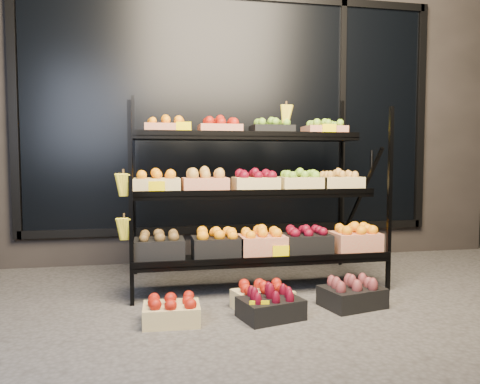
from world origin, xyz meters
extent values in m
plane|color=#514F4C|center=(0.00, 0.00, 0.00)|extent=(24.00, 24.00, 0.00)
cube|color=#2D2826|center=(0.00, 2.60, 1.75)|extent=(6.00, 2.00, 3.50)
cube|color=black|center=(0.00, 1.58, 1.55)|extent=(4.20, 0.04, 2.40)
cube|color=black|center=(0.00, 1.56, 0.34)|extent=(4.30, 0.06, 0.08)
cube|color=black|center=(-2.15, 1.56, 1.55)|extent=(0.08, 0.06, 2.50)
cube|color=black|center=(2.15, 1.56, 1.55)|extent=(0.08, 0.06, 2.50)
cube|color=black|center=(1.20, 1.56, 1.55)|extent=(0.06, 0.06, 2.50)
cylinder|color=black|center=(1.55, 1.53, 1.05)|extent=(0.02, 0.02, 0.25)
cube|color=black|center=(-1.02, 0.18, 0.75)|extent=(0.03, 0.03, 1.50)
cube|color=black|center=(1.02, 0.18, 0.75)|extent=(0.03, 0.03, 1.50)
cube|color=black|center=(-1.02, 1.15, 0.83)|extent=(0.03, 0.03, 1.66)
cube|color=black|center=(1.02, 1.15, 0.83)|extent=(0.03, 0.03, 1.66)
cube|color=black|center=(0.00, 0.35, 0.27)|extent=(2.05, 0.42, 0.03)
cube|color=black|center=(0.00, 0.15, 0.30)|extent=(2.05, 0.02, 0.05)
cube|color=black|center=(0.00, 0.65, 0.77)|extent=(2.05, 0.40, 0.03)
cube|color=black|center=(0.00, 0.46, 0.80)|extent=(2.05, 0.02, 0.05)
cube|color=black|center=(0.00, 0.95, 1.27)|extent=(2.05, 0.40, 0.03)
cube|color=black|center=(0.00, 0.76, 1.30)|extent=(2.05, 0.02, 0.05)
cube|color=tan|center=(-0.73, 0.95, 1.33)|extent=(0.38, 0.28, 0.11)
ellipsoid|color=orange|center=(-0.73, 0.95, 1.42)|extent=(0.32, 0.24, 0.07)
cube|color=tan|center=(-0.25, 0.95, 1.33)|extent=(0.38, 0.28, 0.11)
ellipsoid|color=#AC100C|center=(-0.25, 0.95, 1.42)|extent=(0.32, 0.24, 0.07)
cube|color=black|center=(0.24, 0.95, 1.33)|extent=(0.38, 0.28, 0.11)
ellipsoid|color=#7EBA2E|center=(0.24, 0.95, 1.42)|extent=(0.32, 0.24, 0.07)
cube|color=tan|center=(0.76, 0.95, 1.33)|extent=(0.38, 0.28, 0.11)
ellipsoid|color=#7EBA2E|center=(0.76, 0.95, 1.42)|extent=(0.32, 0.24, 0.07)
cube|color=#DAC37E|center=(-0.83, 0.65, 0.85)|extent=(0.38, 0.28, 0.14)
ellipsoid|color=orange|center=(-0.83, 0.65, 0.95)|extent=(0.32, 0.24, 0.07)
cube|color=tan|center=(-0.42, 0.65, 0.85)|extent=(0.38, 0.28, 0.14)
ellipsoid|color=gold|center=(-0.42, 0.65, 0.95)|extent=(0.32, 0.24, 0.07)
cube|color=#DAC37E|center=(0.02, 0.65, 0.85)|extent=(0.38, 0.28, 0.14)
ellipsoid|color=maroon|center=(0.02, 0.65, 0.95)|extent=(0.32, 0.24, 0.07)
cube|color=#DAC37E|center=(0.43, 0.65, 0.85)|extent=(0.38, 0.28, 0.14)
ellipsoid|color=#7EBA2E|center=(0.43, 0.65, 0.95)|extent=(0.32, 0.24, 0.07)
cube|color=#DAC37E|center=(0.79, 0.65, 0.85)|extent=(0.38, 0.28, 0.14)
ellipsoid|color=gold|center=(0.79, 0.65, 0.95)|extent=(0.32, 0.24, 0.07)
cube|color=black|center=(-0.82, 0.35, 0.37)|extent=(0.38, 0.28, 0.18)
ellipsoid|color=brown|center=(-0.82, 0.35, 0.49)|extent=(0.32, 0.24, 0.07)
cube|color=black|center=(-0.37, 0.35, 0.37)|extent=(0.38, 0.28, 0.18)
ellipsoid|color=orange|center=(-0.37, 0.35, 0.49)|extent=(0.32, 0.24, 0.07)
cube|color=tan|center=(-0.01, 0.35, 0.37)|extent=(0.38, 0.28, 0.18)
ellipsoid|color=orange|center=(-0.01, 0.35, 0.49)|extent=(0.32, 0.24, 0.07)
cube|color=black|center=(0.38, 0.35, 0.37)|extent=(0.38, 0.28, 0.18)
ellipsoid|color=maroon|center=(0.38, 0.35, 0.49)|extent=(0.32, 0.24, 0.07)
cube|color=tan|center=(0.81, 0.35, 0.37)|extent=(0.38, 0.28, 0.18)
ellipsoid|color=orange|center=(0.81, 0.35, 0.49)|extent=(0.32, 0.24, 0.07)
ellipsoid|color=yellow|center=(-1.07, 0.20, 0.98)|extent=(0.14, 0.08, 0.22)
ellipsoid|color=yellow|center=(-1.07, 0.20, 0.66)|extent=(0.14, 0.08, 0.22)
ellipsoid|color=yellow|center=(0.35, 0.85, 1.58)|extent=(0.14, 0.08, 0.22)
cube|color=#F8DA00|center=(-0.83, 0.50, 0.84)|extent=(0.13, 0.01, 0.12)
cube|color=#F8DA00|center=(0.75, 0.80, 1.34)|extent=(0.13, 0.01, 0.12)
cube|color=#F8DA00|center=(-0.59, 0.80, 1.34)|extent=(0.13, 0.01, 0.12)
cube|color=#F8DA00|center=(0.12, 0.20, 0.34)|extent=(0.13, 0.01, 0.12)
cube|color=#F8DA00|center=(-0.20, -0.40, 0.06)|extent=(0.13, 0.01, 0.12)
cube|color=#DAC37E|center=(-0.76, -0.26, 0.06)|extent=(0.38, 0.29, 0.13)
ellipsoid|color=#AC100C|center=(-0.76, -0.26, 0.16)|extent=(0.32, 0.24, 0.07)
cube|color=black|center=(-0.10, -0.29, 0.07)|extent=(0.46, 0.38, 0.14)
ellipsoid|color=maroon|center=(-0.10, -0.29, 0.17)|extent=(0.39, 0.32, 0.07)
cube|color=#DAC37E|center=(-0.10, -0.08, 0.07)|extent=(0.45, 0.38, 0.13)
ellipsoid|color=#AC100C|center=(-0.10, -0.08, 0.16)|extent=(0.38, 0.32, 0.07)
cube|color=black|center=(0.55, -0.16, 0.07)|extent=(0.48, 0.40, 0.14)
ellipsoid|color=brown|center=(0.55, -0.16, 0.17)|extent=(0.40, 0.33, 0.07)
camera|label=1|loc=(-0.91, -3.29, 1.07)|focal=35.00mm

